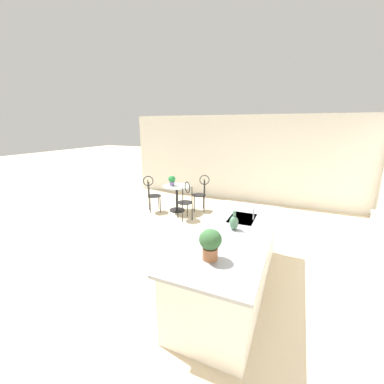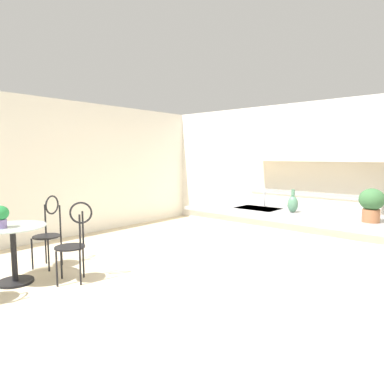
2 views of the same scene
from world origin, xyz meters
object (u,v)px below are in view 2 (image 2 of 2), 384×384
(chair_toward_desk, at_px, (74,238))
(vase_on_counter, at_px, (293,204))
(bistro_table, at_px, (14,249))
(potted_plant_counter_far, at_px, (372,203))
(chair_by_island, at_px, (49,228))
(potted_plant_on_table, at_px, (0,215))

(chair_toward_desk, height_order, vase_on_counter, vase_on_counter)
(bistro_table, bearing_deg, vase_on_counter, 40.94)
(potted_plant_counter_far, bearing_deg, chair_by_island, -156.94)
(potted_plant_counter_far, bearing_deg, chair_toward_desk, -150.20)
(chair_by_island, height_order, potted_plant_counter_far, potted_plant_counter_far)
(bistro_table, relative_size, chair_by_island, 0.77)
(chair_by_island, relative_size, vase_on_counter, 3.62)
(potted_plant_on_table, bearing_deg, chair_by_island, 113.96)
(potted_plant_counter_far, height_order, vase_on_counter, potted_plant_counter_far)
(bistro_table, xyz_separation_m, potted_plant_counter_far, (3.56, 2.27, 0.68))
(bistro_table, height_order, potted_plant_counter_far, potted_plant_counter_far)
(potted_plant_on_table, relative_size, vase_on_counter, 0.97)
(bistro_table, xyz_separation_m, potted_plant_on_table, (0.02, -0.14, 0.45))
(chair_by_island, height_order, potted_plant_on_table, chair_by_island)
(potted_plant_counter_far, distance_m, vase_on_counter, 0.91)
(potted_plant_on_table, bearing_deg, bistro_table, 98.91)
(chair_by_island, bearing_deg, vase_on_counter, 29.63)
(chair_by_island, xyz_separation_m, chair_toward_desk, (0.85, -0.08, 0.00))
(potted_plant_on_table, height_order, potted_plant_counter_far, potted_plant_counter_far)
(potted_plant_counter_far, bearing_deg, potted_plant_on_table, -145.81)
(bistro_table, bearing_deg, potted_plant_on_table, -81.09)
(chair_by_island, bearing_deg, potted_plant_on_table, -66.04)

